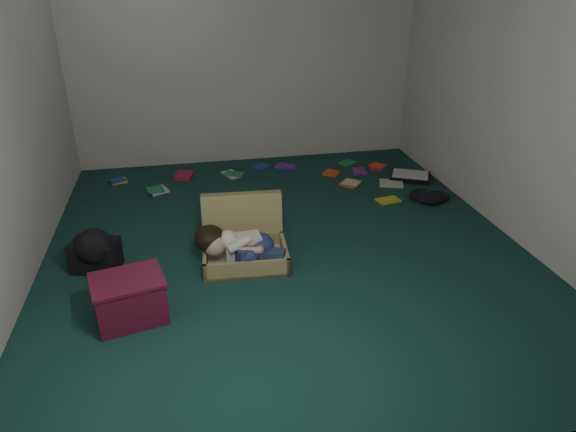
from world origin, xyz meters
name	(u,v)px	position (x,y,z in m)	size (l,w,h in m)	color
floor	(284,245)	(0.00, 0.00, 0.00)	(4.50, 4.50, 0.00)	#133833
wall_back	(245,51)	(0.00, 2.25, 1.30)	(4.50, 4.50, 0.00)	silver
wall_front	(403,229)	(0.00, -2.25, 1.30)	(4.50, 4.50, 0.00)	silver
wall_right	(521,84)	(2.00, 0.00, 1.30)	(4.50, 4.50, 0.00)	silver
suitcase	(244,240)	(-0.36, -0.11, 0.15)	(0.71, 0.70, 0.49)	#9F9357
person	(239,246)	(-0.42, -0.28, 0.19)	(0.72, 0.38, 0.30)	white
maroon_bin	(130,299)	(-1.22, -0.80, 0.16)	(0.53, 0.46, 0.32)	#5B122A
backpack	(95,254)	(-1.54, -0.07, 0.13)	(0.44, 0.35, 0.26)	black
clothing_pile	(430,193)	(1.66, 0.65, 0.06)	(0.40, 0.33, 0.13)	black
paper_tray	(410,176)	(1.70, 1.22, 0.03)	(0.53, 0.49, 0.06)	black
book_scatter	(291,176)	(0.39, 1.54, 0.01)	(3.21, 1.49, 0.02)	gold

